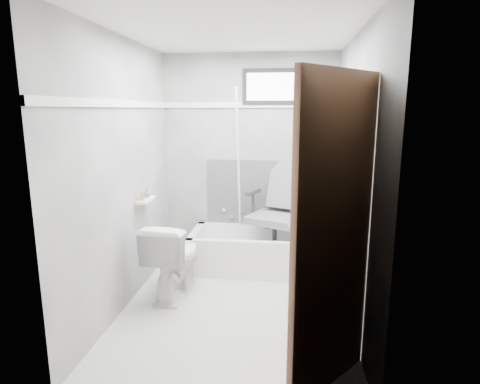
# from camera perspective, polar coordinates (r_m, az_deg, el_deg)

# --- Properties ---
(floor) EXTENTS (2.60, 2.60, 0.00)m
(floor) POSITION_cam_1_polar(r_m,az_deg,el_deg) (3.82, -0.63, -15.93)
(floor) COLOR silver
(floor) RESTS_ON ground
(ceiling) EXTENTS (2.60, 2.60, 0.00)m
(ceiling) POSITION_cam_1_polar(r_m,az_deg,el_deg) (3.45, -0.73, 22.17)
(ceiling) COLOR silver
(ceiling) RESTS_ON floor
(wall_back) EXTENTS (2.00, 0.02, 2.40)m
(wall_back) POSITION_cam_1_polar(r_m,az_deg,el_deg) (4.72, 1.35, 4.71)
(wall_back) COLOR slate
(wall_back) RESTS_ON floor
(wall_front) EXTENTS (2.00, 0.02, 2.40)m
(wall_front) POSITION_cam_1_polar(r_m,az_deg,el_deg) (2.18, -5.05, -3.58)
(wall_front) COLOR slate
(wall_front) RESTS_ON floor
(wall_left) EXTENTS (0.02, 2.60, 2.40)m
(wall_left) POSITION_cam_1_polar(r_m,az_deg,el_deg) (3.70, -16.25, 2.31)
(wall_left) COLOR slate
(wall_left) RESTS_ON floor
(wall_right) EXTENTS (0.02, 2.60, 2.40)m
(wall_right) POSITION_cam_1_polar(r_m,az_deg,el_deg) (3.46, 16.01, 1.69)
(wall_right) COLOR slate
(wall_right) RESTS_ON floor
(bathtub) EXTENTS (1.50, 0.70, 0.42)m
(bathtub) POSITION_cam_1_polar(r_m,az_deg,el_deg) (4.58, 2.51, -8.29)
(bathtub) COLOR white
(bathtub) RESTS_ON floor
(office_chair) EXTENTS (0.82, 0.82, 1.08)m
(office_chair) POSITION_cam_1_polar(r_m,az_deg,el_deg) (4.47, 4.99, -2.75)
(office_chair) COLOR #5D5C60
(office_chair) RESTS_ON bathtub
(toilet) EXTENTS (0.49, 0.78, 0.73)m
(toilet) POSITION_cam_1_polar(r_m,az_deg,el_deg) (3.96, -9.35, -9.30)
(toilet) COLOR white
(toilet) RESTS_ON floor
(door) EXTENTS (0.78, 0.78, 2.00)m
(door) POSITION_cam_1_polar(r_m,az_deg,el_deg) (2.29, 20.31, -8.84)
(door) COLOR brown
(door) RESTS_ON floor
(window) EXTENTS (0.66, 0.04, 0.40)m
(window) POSITION_cam_1_polar(r_m,az_deg,el_deg) (4.66, 4.55, 14.70)
(window) COLOR black
(window) RESTS_ON wall_back
(backerboard) EXTENTS (1.50, 0.02, 0.78)m
(backerboard) POSITION_cam_1_polar(r_m,az_deg,el_deg) (4.76, 4.31, -0.15)
(backerboard) COLOR #4C4C4F
(backerboard) RESTS_ON wall_back
(trim_back) EXTENTS (2.00, 0.02, 0.06)m
(trim_back) POSITION_cam_1_polar(r_m,az_deg,el_deg) (4.67, 1.37, 12.26)
(trim_back) COLOR white
(trim_back) RESTS_ON wall_back
(trim_left) EXTENTS (0.02, 2.60, 0.06)m
(trim_left) POSITION_cam_1_polar(r_m,az_deg,el_deg) (3.65, -16.62, 11.95)
(trim_left) COLOR white
(trim_left) RESTS_ON wall_left
(pole) EXTENTS (0.02, 0.48, 1.90)m
(pole) POSITION_cam_1_polar(r_m,az_deg,el_deg) (4.51, -0.19, 2.47)
(pole) COLOR white
(pole) RESTS_ON bathtub
(shelf) EXTENTS (0.10, 0.32, 0.02)m
(shelf) POSITION_cam_1_polar(r_m,az_deg,el_deg) (4.05, -13.20, -1.08)
(shelf) COLOR white
(shelf) RESTS_ON wall_left
(soap_bottle_a) EXTENTS (0.06, 0.06, 0.10)m
(soap_bottle_a) POSITION_cam_1_polar(r_m,az_deg,el_deg) (3.96, -13.77, -0.41)
(soap_bottle_a) COLOR #A08050
(soap_bottle_a) RESTS_ON shelf
(soap_bottle_b) EXTENTS (0.09, 0.09, 0.09)m
(soap_bottle_b) POSITION_cam_1_polar(r_m,az_deg,el_deg) (4.09, -13.09, -0.08)
(soap_bottle_b) COLOR slate
(soap_bottle_b) RESTS_ON shelf
(faucet) EXTENTS (0.26, 0.10, 0.16)m
(faucet) POSITION_cam_1_polar(r_m,az_deg,el_deg) (4.83, -1.09, -2.97)
(faucet) COLOR silver
(faucet) RESTS_ON wall_back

